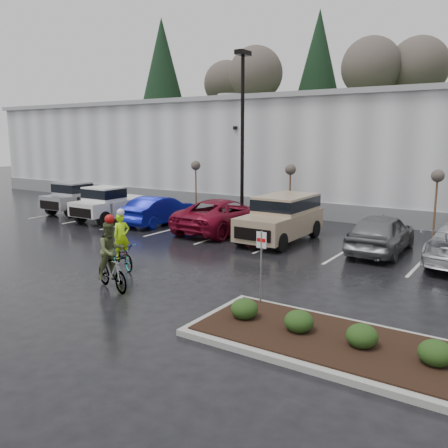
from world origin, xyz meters
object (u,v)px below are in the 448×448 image
Objects in this scene: lamppost at (242,118)px; suv_tan at (280,219)px; sapling_west at (196,168)px; pickup_white at (116,203)px; cyclist_olive at (111,263)px; car_grey at (381,233)px; pickup_silver at (85,197)px; sapling_mid at (290,173)px; fire_lane_sign at (261,260)px; car_red at (223,215)px; cyclist_hivis at (122,250)px; sapling_east at (437,179)px; car_blue at (159,210)px.

lamppost is 7.43m from suv_tan.
sapling_west reaches higher than pickup_white.
cyclist_olive is at bearing -44.59° from pickup_white.
cyclist_olive is at bearing -97.57° from suv_tan.
car_grey is (14.74, 0.47, -0.16)m from pickup_white.
pickup_silver reaches higher than car_grey.
pickup_silver is 1.00× the size of pickup_white.
lamppost is at bearing -14.04° from sapling_west.
sapling_mid is 12.91m from pickup_silver.
lamppost is 1.77× the size of pickup_white.
sapling_west reaches higher than suv_tan.
fire_lane_sign is 0.43× the size of suv_tan.
pickup_silver is at bearing 70.21° from cyclist_olive.
car_red is 2.70× the size of cyclist_hivis.
lamppost is at bearing -74.44° from car_red.
suv_tan is (4.35, -3.81, -4.66)m from lamppost.
car_blue is at bearing -160.42° from sapling_east.
sapling_east is at bearing -161.71° from car_blue.
pickup_white is 12.81m from cyclist_olive.
car_grey is at bearing 1.84° from pickup_white.
sapling_west is at bearing 180.00° from sapling_mid.
suv_tan is at bearing 0.51° from pickup_white.
cyclist_olive is at bearing -119.11° from cyclist_hivis.
sapling_mid is at bearing 21.80° from lamppost.
sapling_mid and sapling_east have the same top height.
fire_lane_sign is 0.37× the size of car_red.
lamppost is at bearing 31.42° from cyclist_olive.
lamppost is at bearing -130.96° from car_blue.
car_grey is at bearing -105.60° from sapling_east.
car_red is (-6.87, 8.49, -0.59)m from fire_lane_sign.
pickup_white is at bearing 4.11° from car_blue.
sapling_mid is 0.62× the size of pickup_silver.
car_red is (10.55, -0.22, -0.16)m from pickup_silver.
fire_lane_sign is 0.93× the size of cyclist_olive.
sapling_mid is at bearing 18.66° from pickup_silver.
sapling_mid reaches higher than cyclist_olive.
cyclist_hivis reaches higher than suv_tan.
sapling_mid is 13.92m from fire_lane_sign.
pickup_white is 2.19× the size of cyclist_olive.
car_grey is (7.83, -0.12, 0.00)m from car_red.
lamppost is 5.96m from car_red.
sapling_west is at bearing -79.17° from car_blue.
car_grey is at bearing -1.06° from pickup_silver.
pickup_silver is 2.38× the size of cyclist_hivis.
sapling_west is 7.17m from pickup_silver.
suv_tan is at bearing 171.59° from car_red.
fire_lane_sign is at bearing -56.54° from lamppost.
cyclist_olive is at bearing 122.27° from car_blue.
sapling_west reaches higher than car_grey.
car_blue is at bearing -139.97° from sapling_mid.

